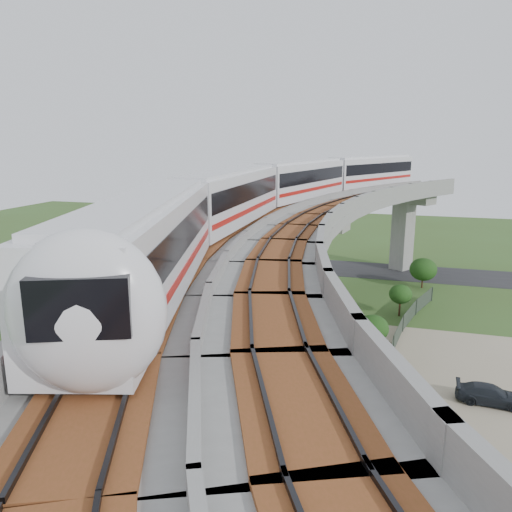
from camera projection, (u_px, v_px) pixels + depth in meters
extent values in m
plane|color=#385120|center=(265.00, 368.00, 35.66)|extent=(160.00, 160.00, 0.00)
cube|color=gray|center=(481.00, 411.00, 30.01)|extent=(18.00, 26.00, 0.04)
cube|color=#232326|center=(326.00, 267.00, 63.72)|extent=(60.00, 8.00, 0.03)
cube|color=#99968E|center=(402.00, 236.00, 61.99)|extent=(2.86, 2.93, 8.40)
cube|color=#99968E|center=(405.00, 198.00, 60.89)|extent=(7.21, 5.74, 1.20)
cube|color=#99968E|center=(306.00, 275.00, 44.20)|extent=(2.35, 2.51, 8.40)
cube|color=#99968E|center=(307.00, 222.00, 43.10)|extent=(7.31, 3.58, 1.20)
cube|color=#99968E|center=(229.00, 383.00, 24.71)|extent=(2.35, 2.51, 8.40)
cube|color=#99968E|center=(228.00, 290.00, 23.61)|extent=(7.31, 3.58, 1.20)
cube|color=gray|center=(379.00, 193.00, 56.53)|extent=(16.42, 20.91, 0.80)
cube|color=gray|center=(347.00, 183.00, 59.15)|extent=(8.66, 17.08, 1.00)
cube|color=gray|center=(416.00, 188.00, 53.51)|extent=(8.66, 17.08, 1.00)
cube|color=brown|center=(362.00, 188.00, 57.87)|extent=(10.68, 18.08, 0.12)
cube|color=black|center=(362.00, 187.00, 57.84)|extent=(9.69, 17.59, 0.12)
cube|color=brown|center=(397.00, 190.00, 54.99)|extent=(10.68, 18.08, 0.12)
cube|color=black|center=(397.00, 189.00, 54.96)|extent=(9.69, 17.59, 0.12)
cube|color=gray|center=(302.00, 212.00, 41.72)|extent=(11.77, 20.03, 0.80)
cube|color=gray|center=(256.00, 199.00, 43.28)|extent=(3.22, 18.71, 1.00)
cube|color=gray|center=(353.00, 204.00, 39.76)|extent=(3.22, 18.71, 1.00)
cube|color=brown|center=(278.00, 205.00, 42.52)|extent=(5.44, 19.05, 0.12)
cube|color=black|center=(278.00, 204.00, 42.49)|extent=(4.35, 18.88, 0.12)
cube|color=brown|center=(328.00, 208.00, 40.72)|extent=(5.44, 19.05, 0.12)
cube|color=black|center=(328.00, 207.00, 40.69)|extent=(4.35, 18.88, 0.12)
cube|color=gray|center=(232.00, 263.00, 24.65)|extent=(11.77, 20.03, 0.80)
cube|color=gray|center=(148.00, 243.00, 24.97)|extent=(3.22, 18.71, 1.00)
cube|color=gray|center=(320.00, 247.00, 23.91)|extent=(3.22, 18.71, 1.00)
cube|color=brown|center=(189.00, 253.00, 24.81)|extent=(5.44, 19.05, 0.12)
cube|color=black|center=(189.00, 250.00, 24.79)|extent=(4.35, 18.88, 0.12)
cube|color=brown|center=(277.00, 255.00, 24.27)|extent=(5.44, 19.05, 0.12)
cube|color=black|center=(277.00, 253.00, 24.24)|extent=(4.35, 18.88, 0.12)
cube|color=gray|center=(492.00, 488.00, 7.41)|extent=(8.66, 17.08, 1.00)
cube|color=silver|center=(147.00, 247.00, 17.61)|extent=(6.54, 15.18, 3.20)
cube|color=silver|center=(144.00, 199.00, 17.22)|extent=(5.82, 14.32, 0.22)
cube|color=black|center=(146.00, 235.00, 17.50)|extent=(6.44, 14.62, 1.15)
cube|color=#B21611|center=(148.00, 268.00, 17.78)|extent=(6.44, 14.62, 0.30)
cube|color=black|center=(149.00, 287.00, 17.94)|extent=(5.18, 12.80, 0.28)
cube|color=silver|center=(230.00, 198.00, 32.61)|extent=(2.92, 15.04, 3.20)
cube|color=silver|center=(230.00, 171.00, 32.22)|extent=(2.37, 14.28, 0.22)
cube|color=black|center=(230.00, 191.00, 32.50)|extent=(2.97, 14.44, 1.15)
cube|color=#B21611|center=(230.00, 209.00, 32.78)|extent=(2.97, 14.44, 0.30)
cube|color=black|center=(231.00, 220.00, 32.94)|extent=(2.09, 12.78, 0.28)
cube|color=silver|center=(301.00, 180.00, 46.61)|extent=(6.14, 15.22, 3.20)
cube|color=silver|center=(302.00, 162.00, 46.22)|extent=(5.44, 14.36, 0.22)
cube|color=black|center=(302.00, 175.00, 46.51)|extent=(6.05, 14.65, 1.15)
cube|color=#B21611|center=(301.00, 188.00, 46.78)|extent=(6.05, 14.65, 0.30)
cube|color=black|center=(301.00, 196.00, 46.94)|extent=(4.83, 12.84, 0.28)
cube|color=silver|center=(371.00, 172.00, 58.74)|extent=(9.41, 14.52, 3.20)
cube|color=silver|center=(372.00, 157.00, 58.35)|extent=(8.58, 13.60, 0.22)
cube|color=black|center=(371.00, 168.00, 58.64)|extent=(9.18, 14.02, 1.15)
cube|color=#B21611|center=(371.00, 178.00, 58.91)|extent=(9.18, 14.02, 0.30)
cube|color=black|center=(370.00, 184.00, 59.07)|extent=(7.65, 12.16, 0.28)
ellipsoid|color=silver|center=(88.00, 313.00, 10.52)|extent=(3.77, 2.93, 3.64)
cylinder|color=#2D382D|center=(432.00, 294.00, 50.24)|extent=(0.08, 0.08, 1.50)
cube|color=#2D382D|center=(424.00, 300.00, 48.31)|extent=(1.69, 4.77, 1.40)
cylinder|color=#2D382D|center=(416.00, 307.00, 46.31)|extent=(0.08, 0.08, 1.50)
cube|color=#2D382D|center=(410.00, 315.00, 44.25)|extent=(1.23, 4.91, 1.40)
cylinder|color=#2D382D|center=(403.00, 324.00, 42.14)|extent=(0.08, 0.08, 1.50)
cube|color=#2D382D|center=(398.00, 334.00, 39.97)|extent=(0.75, 4.99, 1.40)
cylinder|color=#2D382D|center=(394.00, 345.00, 37.75)|extent=(0.08, 0.08, 1.50)
cube|color=#2D382D|center=(390.00, 358.00, 35.49)|extent=(0.27, 5.04, 1.40)
cylinder|color=#2D382D|center=(389.00, 373.00, 33.20)|extent=(0.08, 0.08, 1.50)
cube|color=#2D382D|center=(389.00, 391.00, 30.87)|extent=(0.27, 5.04, 1.40)
cylinder|color=#2D382D|center=(391.00, 412.00, 28.52)|extent=(0.08, 0.08, 1.50)
cube|color=#2D382D|center=(395.00, 437.00, 26.14)|extent=(0.75, 4.99, 1.40)
cylinder|color=#2D382D|center=(403.00, 467.00, 23.75)|extent=(0.08, 0.08, 1.50)
cube|color=#2D382D|center=(416.00, 504.00, 21.35)|extent=(1.23, 4.91, 1.40)
cylinder|color=#382314|center=(422.00, 282.00, 54.77)|extent=(0.18, 0.18, 1.23)
ellipsoid|color=#123B13|center=(423.00, 269.00, 54.43)|extent=(2.92, 2.92, 2.48)
cylinder|color=#382314|center=(400.00, 308.00, 46.03)|extent=(0.18, 0.18, 1.49)
ellipsoid|color=#123B13|center=(401.00, 294.00, 45.71)|extent=(2.09, 2.09, 1.78)
cylinder|color=#382314|center=(372.00, 345.00, 38.22)|extent=(0.18, 0.18, 1.22)
ellipsoid|color=#123B13|center=(373.00, 328.00, 37.91)|extent=(2.40, 2.40, 2.04)
cylinder|color=#382314|center=(349.00, 409.00, 29.27)|extent=(0.18, 0.18, 1.05)
ellipsoid|color=#123B13|center=(349.00, 390.00, 28.99)|extent=(2.23, 2.23, 1.90)
imported|color=silver|center=(451.00, 482.00, 22.76)|extent=(3.45, 4.22, 1.35)
imported|color=black|center=(490.00, 395.00, 30.70)|extent=(4.14, 1.89, 1.17)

